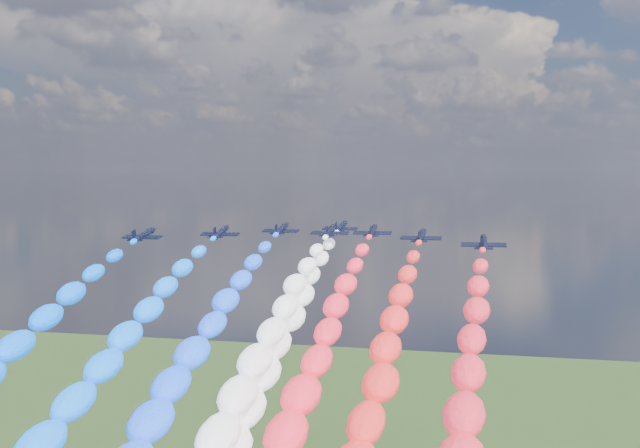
# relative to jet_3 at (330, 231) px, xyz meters

# --- Properties ---
(jet_0) EXTENTS (8.46, 11.18, 4.33)m
(jet_0) POSITION_rel_jet_3_xyz_m (-33.04, -18.40, 0.00)
(jet_0) COLOR black
(jet_1) EXTENTS (8.04, 10.89, 4.33)m
(jet_1) POSITION_rel_jet_3_xyz_m (-20.92, -8.14, 0.00)
(jet_1) COLOR black
(trail_1) EXTENTS (6.81, 106.95, 46.01)m
(trail_1) POSITION_rel_jet_3_xyz_m (-20.92, -62.55, -20.47)
(trail_1) COLOR #0A67FD
(jet_2) EXTENTS (7.94, 10.81, 4.33)m
(jet_2) POSITION_rel_jet_3_xyz_m (-11.45, 3.48, 0.00)
(jet_2) COLOR black
(trail_2) EXTENTS (6.81, 106.95, 46.01)m
(trail_2) POSITION_rel_jet_3_xyz_m (-11.45, -50.94, -20.47)
(trail_2) COLOR #194FFF
(jet_3) EXTENTS (8.15, 10.96, 4.33)m
(jet_3) POSITION_rel_jet_3_xyz_m (0.00, 0.00, 0.00)
(jet_3) COLOR black
(trail_3) EXTENTS (6.81, 106.95, 46.01)m
(trail_3) POSITION_rel_jet_3_xyz_m (0.00, -54.42, -20.47)
(trail_3) COLOR white
(jet_4) EXTENTS (8.47, 11.19, 4.33)m
(jet_4) POSITION_rel_jet_3_xyz_m (-0.46, 12.85, 0.00)
(jet_4) COLOR black
(trail_4) EXTENTS (6.81, 106.95, 46.01)m
(trail_4) POSITION_rel_jet_3_xyz_m (-0.46, -41.56, -20.47)
(trail_4) COLOR white
(jet_5) EXTENTS (8.24, 11.03, 4.33)m
(jet_5) POSITION_rel_jet_3_xyz_m (8.53, 2.34, 0.00)
(jet_5) COLOR black
(trail_5) EXTENTS (6.81, 106.95, 46.01)m
(trail_5) POSITION_rel_jet_3_xyz_m (8.53, -52.08, -20.47)
(trail_5) COLOR #F7233A
(jet_6) EXTENTS (7.91, 10.79, 4.33)m
(jet_6) POSITION_rel_jet_3_xyz_m (19.71, -8.10, 0.00)
(jet_6) COLOR black
(trail_6) EXTENTS (6.81, 106.95, 46.01)m
(trail_6) POSITION_rel_jet_3_xyz_m (19.71, -62.52, -20.47)
(trail_6) COLOR red
(jet_7) EXTENTS (8.24, 11.03, 4.33)m
(jet_7) POSITION_rel_jet_3_xyz_m (31.88, -19.75, 0.00)
(jet_7) COLOR black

